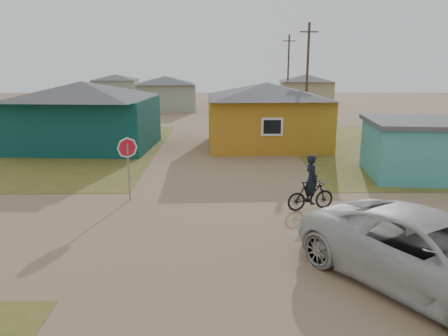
# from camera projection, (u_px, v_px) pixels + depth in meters

# --- Properties ---
(ground) EXTENTS (120.00, 120.00, 0.00)m
(ground) POSITION_uv_depth(u_px,v_px,m) (233.00, 232.00, 13.58)
(ground) COLOR #917454
(house_teal) EXTENTS (8.93, 7.08, 4.00)m
(house_teal) POSITION_uv_depth(u_px,v_px,m) (84.00, 114.00, 26.09)
(house_teal) COLOR #093633
(house_teal) RESTS_ON ground
(house_yellow) EXTENTS (7.72, 6.76, 3.90)m
(house_yellow) POSITION_uv_depth(u_px,v_px,m) (266.00, 114.00, 26.72)
(house_yellow) COLOR #B1751B
(house_yellow) RESTS_ON ground
(shed_turquoise) EXTENTS (6.71, 4.93, 2.60)m
(shed_turquoise) POSITION_uv_depth(u_px,v_px,m) (438.00, 149.00, 19.69)
(shed_turquoise) COLOR teal
(shed_turquoise) RESTS_ON ground
(house_pale_west) EXTENTS (7.04, 6.15, 3.60)m
(house_pale_west) POSITION_uv_depth(u_px,v_px,m) (166.00, 93.00, 46.07)
(house_pale_west) COLOR gray
(house_pale_west) RESTS_ON ground
(house_beige_east) EXTENTS (6.95, 6.05, 3.60)m
(house_beige_east) POSITION_uv_depth(u_px,v_px,m) (306.00, 89.00, 52.09)
(house_beige_east) COLOR tan
(house_beige_east) RESTS_ON ground
(house_pale_north) EXTENTS (6.28, 5.81, 3.40)m
(house_pale_north) POSITION_uv_depth(u_px,v_px,m) (116.00, 87.00, 57.65)
(house_pale_north) COLOR gray
(house_pale_north) RESTS_ON ground
(utility_pole_near) EXTENTS (1.40, 0.20, 8.00)m
(utility_pole_near) POSITION_uv_depth(u_px,v_px,m) (307.00, 74.00, 34.03)
(utility_pole_near) COLOR #47362A
(utility_pole_near) RESTS_ON ground
(utility_pole_far) EXTENTS (1.40, 0.20, 8.00)m
(utility_pole_far) POSITION_uv_depth(u_px,v_px,m) (288.00, 70.00, 49.57)
(utility_pole_far) COLOR #47362A
(utility_pole_far) RESTS_ON ground
(stop_sign) EXTENTS (0.79, 0.17, 2.43)m
(stop_sign) POSITION_uv_depth(u_px,v_px,m) (128.00, 154.00, 16.23)
(stop_sign) COLOR gray
(stop_sign) RESTS_ON ground
(cyclist) EXTENTS (1.84, 0.95, 2.00)m
(cyclist) POSITION_uv_depth(u_px,v_px,m) (311.00, 190.00, 15.40)
(cyclist) COLOR black
(cyclist) RESTS_ON ground
(vehicle) EXTENTS (5.90, 6.94, 1.77)m
(vehicle) POSITION_uv_depth(u_px,v_px,m) (434.00, 255.00, 9.90)
(vehicle) COLOR #B9B9B4
(vehicle) RESTS_ON ground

